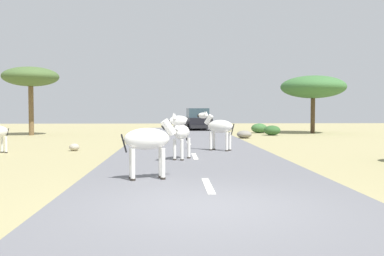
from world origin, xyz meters
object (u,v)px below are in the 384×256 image
at_px(car_0, 198,120).
at_px(tree_0, 313,87).
at_px(zebra_2, 218,127).
at_px(tree_3, 31,77).
at_px(rock_0, 74,147).
at_px(zebra_0, 181,133).
at_px(bush_3, 259,128).
at_px(zebra_3, 151,140).
at_px(rock_1, 244,134).
at_px(bush_0, 272,130).

relative_size(car_0, tree_0, 0.97).
relative_size(zebra_2, tree_3, 0.36).
bearing_deg(zebra_2, rock_0, 117.49).
xyz_separation_m(zebra_2, car_0, (0.19, 18.28, -0.16)).
relative_size(tree_0, tree_3, 1.02).
xyz_separation_m(zebra_0, bush_3, (5.95, 16.92, -0.59)).
distance_m(zebra_0, car_0, 21.50).
relative_size(car_0, bush_3, 3.88).
bearing_deg(tree_0, zebra_3, -117.14).
height_order(zebra_0, tree_0, tree_0).
relative_size(zebra_2, rock_1, 1.83).
xyz_separation_m(tree_0, bush_0, (-3.45, -2.35, -2.96)).
bearing_deg(zebra_3, bush_3, 150.08).
height_order(zebra_3, tree_0, tree_0).
bearing_deg(rock_0, zebra_0, -40.63).
distance_m(zebra_2, zebra_3, 7.59).
height_order(tree_0, rock_1, tree_0).
height_order(zebra_3, rock_1, zebra_3).
distance_m(zebra_2, tree_0, 15.72).
distance_m(zebra_2, tree_3, 16.41).
height_order(zebra_3, rock_0, zebra_3).
bearing_deg(bush_0, zebra_3, -111.24).
bearing_deg(tree_3, tree_0, 4.63).
bearing_deg(bush_3, tree_0, -7.84).
xyz_separation_m(tree_0, rock_1, (-5.74, -5.10, -3.05)).
relative_size(zebra_0, tree_0, 0.33).
bearing_deg(zebra_2, tree_3, 76.80).
height_order(tree_3, bush_0, tree_3).
bearing_deg(rock_1, bush_0, 50.17).
distance_m(zebra_0, bush_3, 17.95).
distance_m(car_0, tree_0, 9.70).
xyz_separation_m(zebra_0, rock_0, (-4.35, 3.73, -0.78)).
xyz_separation_m(zebra_2, zebra_3, (-2.36, -7.22, -0.01)).
bearing_deg(tree_0, rock_0, -137.96).
height_order(zebra_2, rock_0, zebra_2).
bearing_deg(zebra_2, bush_0, 9.85).
xyz_separation_m(car_0, tree_0, (7.94, -5.02, 2.43)).
relative_size(bush_3, rock_1, 1.30).
distance_m(zebra_0, zebra_3, 4.14).
xyz_separation_m(bush_0, bush_3, (-0.30, 2.87, 0.02)).
distance_m(zebra_3, rock_1, 16.11).
relative_size(zebra_3, rock_1, 1.90).
xyz_separation_m(tree_0, rock_0, (-14.05, -12.67, -3.13)).
bearing_deg(bush_0, zebra_0, -113.98).
bearing_deg(car_0, rock_0, 66.86).
bearing_deg(rock_0, tree_3, 115.31).
bearing_deg(rock_1, car_0, 102.26).
distance_m(bush_0, rock_1, 3.57).
bearing_deg(car_0, zebra_2, 85.31).
xyz_separation_m(zebra_2, rock_0, (-5.92, 0.58, -0.85)).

